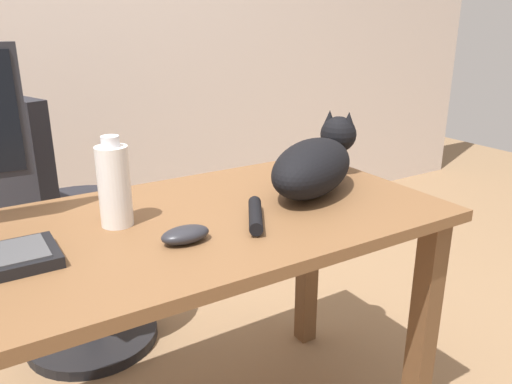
{
  "coord_description": "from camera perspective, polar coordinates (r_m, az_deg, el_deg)",
  "views": [
    {
      "loc": [
        -0.37,
        -1.06,
        1.18
      ],
      "look_at": [
        0.25,
        -0.06,
        0.77
      ],
      "focal_mm": 35.77,
      "sensor_mm": 36.0,
      "label": 1
    }
  ],
  "objects": [
    {
      "name": "desk",
      "position": [
        1.26,
        -11.52,
        -8.34
      ],
      "size": [
        1.48,
        0.65,
        0.71
      ],
      "color": "brown",
      "rests_on": "ground_plane"
    },
    {
      "name": "office_chair",
      "position": [
        1.91,
        -20.19,
        -5.54
      ],
      "size": [
        0.5,
        0.48,
        0.95
      ],
      "color": "black",
      "rests_on": "ground_plane"
    },
    {
      "name": "cat",
      "position": [
        1.42,
        6.62,
        3.2
      ],
      "size": [
        0.54,
        0.35,
        0.2
      ],
      "color": "black",
      "rests_on": "desk"
    },
    {
      "name": "computer_mouse",
      "position": [
        1.12,
        -7.91,
        -4.74
      ],
      "size": [
        0.11,
        0.06,
        0.04
      ],
      "primitive_type": "ellipsoid",
      "color": "#232328",
      "rests_on": "desk"
    },
    {
      "name": "water_bottle",
      "position": [
        1.22,
        -15.57,
        0.77
      ],
      "size": [
        0.08,
        0.08,
        0.21
      ],
      "color": "silver",
      "rests_on": "desk"
    }
  ]
}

